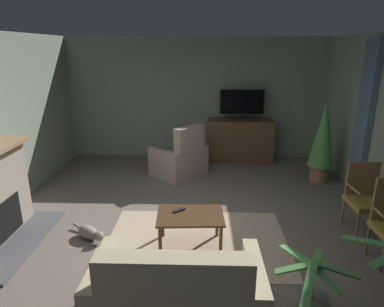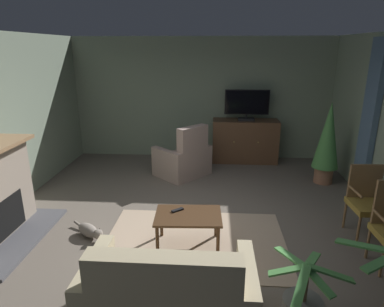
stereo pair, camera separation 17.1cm
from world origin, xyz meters
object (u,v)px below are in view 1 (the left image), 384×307
Objects in this scene: tv_cabinet at (240,141)px; armchair_facing_sofa at (180,160)px; television at (242,104)px; tv_remote at (179,210)px; cat at (90,233)px; coffee_table at (190,219)px; potted_plant_tall_palm_by_window at (309,304)px; sofa_floral at (178,296)px; potted_plant_on_hearth_side at (323,139)px; side_chair_nearest_door at (366,197)px.

tv_cabinet is 1.18× the size of armchair_facing_sofa.
television reaches higher than tv_remote.
cat is at bearing -114.06° from armchair_facing_sofa.
armchair_facing_sofa is (-0.15, 2.50, -0.14)m from tv_remote.
tv_remote is (-0.15, 0.10, 0.07)m from coffee_table.
armchair_facing_sofa is 4.10m from potted_plant_tall_palm_by_window.
television is at bearing 54.78° from cat.
coffee_table is 1.43m from cat.
tv_cabinet reaches higher than tv_remote.
sofa_floral reaches higher than cat.
tv_cabinet is at bearing 55.20° from cat.
tv_remote is 1.90m from potted_plant_tall_palm_by_window.
potted_plant_on_hearth_side is at bearing -4.16° from armchair_facing_sofa.
armchair_facing_sofa is 3.46m from side_chair_nearest_door.
television reaches higher than coffee_table.
tv_remote is at bearing 146.63° from coffee_table.
potted_plant_tall_palm_by_window is 1.58× the size of cat.
tv_cabinet is 1.66m from armchair_facing_sofa.
sofa_floral reaches higher than potted_plant_tall_palm_by_window.
tv_cabinet reaches higher than coffee_table.
tv_cabinet is 3.42m from side_chair_nearest_door.
side_chair_nearest_door reaches higher than cat.
side_chair_nearest_door is (1.44, -3.10, 0.06)m from tv_cabinet.
cat is at bearing 174.27° from coffee_table.
tv_remote is 1.30m from cat.
coffee_table is at bearing 133.85° from potted_plant_tall_palm_by_window.
potted_plant_on_hearth_side reaches higher than potted_plant_tall_palm_by_window.
television is 3.75m from tv_remote.
armchair_facing_sofa is at bearing 96.45° from coffee_table.
armchair_facing_sofa is at bearing -142.40° from tv_cabinet.
armchair_facing_sofa reaches higher than tv_cabinet.
coffee_table is 1.54× the size of cat.
potted_plant_on_hearth_side is (1.44, -1.21, 0.40)m from tv_cabinet.
sofa_floral reaches higher than coffee_table.
potted_plant_tall_palm_by_window is at bearing -88.10° from television.
tv_cabinet is at bearing 37.60° from armchair_facing_sofa.
tv_cabinet is 1.51× the size of side_chair_nearest_door.
sofa_floral is 3.13m from side_chair_nearest_door.
coffee_table is at bearing -5.73° from cat.
cat is at bearing 151.99° from potted_plant_tall_palm_by_window.
tv_remote is 0.11× the size of sofa_floral.
cat is at bearing -149.61° from potted_plant_on_hearth_side.
potted_plant_tall_palm_by_window is 2.91m from cat.
side_chair_nearest_door is at bearing -89.87° from potted_plant_on_hearth_side.
coffee_table is at bearing -168.36° from side_chair_nearest_door.
side_chair_nearest_door is at bearing 5.45° from cat.
side_chair_nearest_door is (2.46, 0.51, 0.11)m from coffee_table.
potted_plant_tall_palm_by_window is (1.47, -3.83, -0.15)m from armchair_facing_sofa.
television is at bearing 32.10° from tv_remote.
tv_cabinet is at bearing 32.36° from tv_remote.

